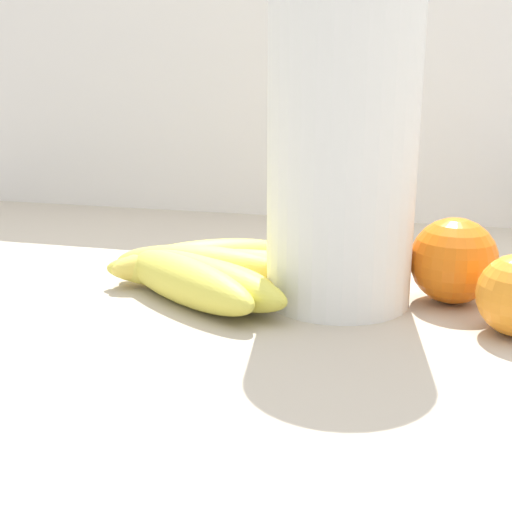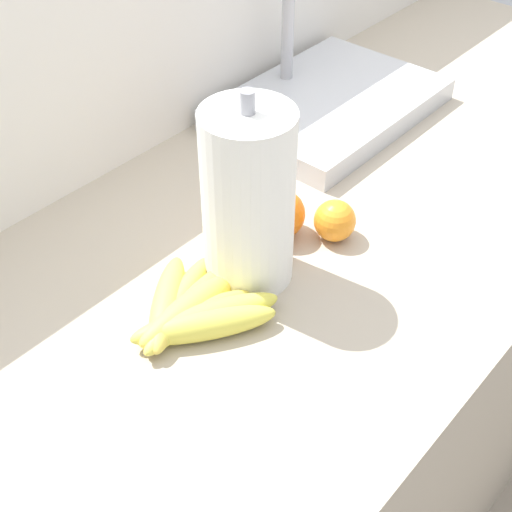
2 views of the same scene
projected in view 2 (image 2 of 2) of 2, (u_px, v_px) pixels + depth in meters
The scene contains 9 objects.
ground_plane at pixel (322, 484), 1.80m from camera, with size 6.00×6.00×0.00m, color gray.
counter at pixel (336, 366), 1.50m from camera, with size 1.81×0.71×0.92m, color #ADA08C.
wall_back at pixel (201, 221), 1.56m from camera, with size 2.21×0.06×1.30m, color silver.
banana_bunch at pixel (191, 312), 0.95m from camera, with size 0.21×0.21×0.04m.
orange_far_right at pixel (264, 262), 1.01m from camera, with size 0.07×0.07×0.07m, color orange.
orange_right at pixel (280, 214), 1.08m from camera, with size 0.08×0.08×0.08m, color orange.
orange_center at pixel (335, 221), 1.08m from camera, with size 0.06×0.06×0.06m, color orange.
paper_towel_roll at pixel (248, 199), 0.95m from camera, with size 0.13×0.13×0.29m.
sink_basin at pixel (328, 103), 1.37m from camera, with size 0.43×0.30×0.21m.
Camera 2 is at (-0.84, -0.51, 1.62)m, focal length 49.74 mm.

